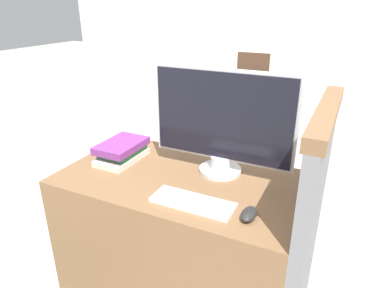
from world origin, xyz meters
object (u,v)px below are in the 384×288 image
(monitor, at_px, (222,122))
(far_chair, at_px, (249,84))
(book_stack, at_px, (122,151))
(mouse, at_px, (249,214))
(keyboard, at_px, (193,202))

(monitor, bearing_deg, far_chair, 104.16)
(book_stack, height_order, far_chair, far_chair)
(book_stack, relative_size, far_chair, 0.31)
(monitor, bearing_deg, mouse, -52.53)
(keyboard, distance_m, mouse, 0.23)
(mouse, distance_m, far_chair, 3.53)
(mouse, xyz_separation_m, book_stack, (-0.74, 0.21, 0.03))
(keyboard, bearing_deg, book_stack, 156.38)
(monitor, height_order, far_chair, monitor)
(monitor, xyz_separation_m, far_chair, (-0.77, 3.07, -0.53))
(far_chair, bearing_deg, monitor, -92.22)
(book_stack, distance_m, far_chair, 3.19)
(monitor, height_order, mouse, monitor)
(mouse, bearing_deg, book_stack, 163.78)
(mouse, bearing_deg, far_chair, 106.63)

